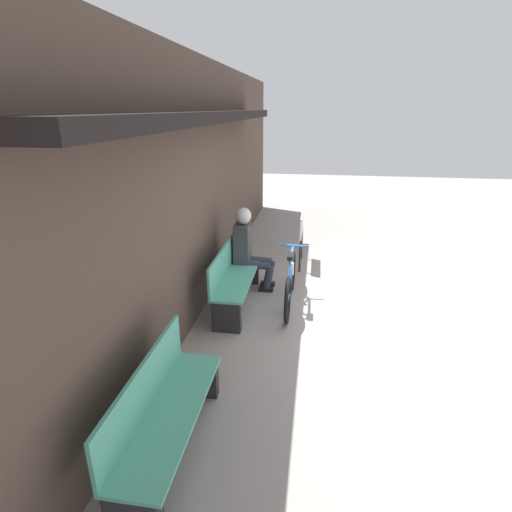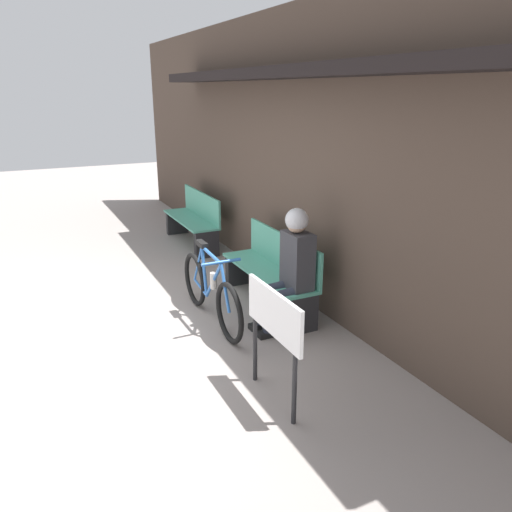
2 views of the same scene
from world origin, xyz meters
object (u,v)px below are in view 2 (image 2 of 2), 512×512
park_bench_near (272,273)px  park_bench_far (194,221)px  person_seated (290,262)px  signboard (274,322)px  bicycle (211,292)px

park_bench_near → park_bench_far: same height
person_seated → signboard: bearing=-35.2°
bicycle → park_bench_far: same height
park_bench_far → park_bench_near: bearing=0.0°
park_bench_near → person_seated: (0.58, -0.10, 0.33)m
park_bench_far → person_seated: bearing=-1.7°
bicycle → person_seated: 0.90m
park_bench_near → person_seated: person_seated is taller
park_bench_near → bicycle: (0.11, -0.77, -0.04)m
park_bench_near → park_bench_far: (-2.62, -0.00, -0.00)m
park_bench_near → signboard: 1.87m
park_bench_far → bicycle: bearing=-15.8°
park_bench_far → signboard: (4.26, -0.85, 0.31)m
person_seated → park_bench_far: (-3.20, 0.10, -0.33)m
bicycle → signboard: signboard is taller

